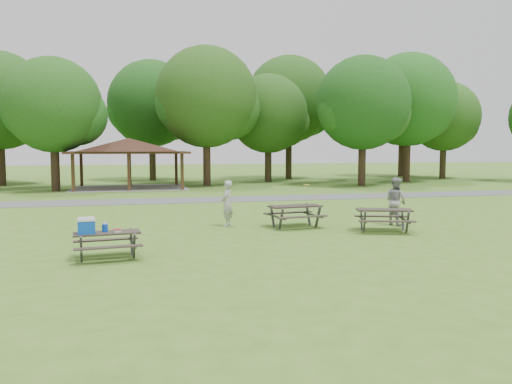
% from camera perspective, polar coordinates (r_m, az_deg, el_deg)
% --- Properties ---
extents(ground, '(160.00, 160.00, 0.00)m').
position_cam_1_polar(ground, '(15.35, -0.15, -6.19)').
color(ground, '#426D1F').
rests_on(ground, ground).
extents(asphalt_path, '(120.00, 3.20, 0.02)m').
position_cam_1_polar(asphalt_path, '(29.01, -6.54, -0.90)').
color(asphalt_path, '#4F4F52').
rests_on(asphalt_path, ground).
extents(pavilion, '(8.60, 7.01, 3.76)m').
position_cam_1_polar(pavilion, '(38.65, -14.33, 4.97)').
color(pavilion, '#392514').
rests_on(pavilion, ground).
extents(tree_row_c, '(8.19, 7.80, 10.67)m').
position_cam_1_polar(tree_row_c, '(45.04, -27.19, 8.99)').
color(tree_row_c, black).
rests_on(tree_row_c, ground).
extents(tree_row_d, '(6.93, 6.60, 9.27)m').
position_cam_1_polar(tree_row_d, '(37.67, -22.04, 8.89)').
color(tree_row_d, black).
rests_on(tree_row_d, ground).
extents(tree_row_e, '(8.40, 8.00, 11.02)m').
position_cam_1_polar(tree_row_e, '(40.24, -5.56, 10.40)').
color(tree_row_e, '#301F15').
rests_on(tree_row_e, ground).
extents(tree_row_f, '(7.35, 7.00, 9.55)m').
position_cam_1_polar(tree_row_f, '(44.79, 1.51, 8.66)').
color(tree_row_f, black).
rests_on(tree_row_f, ground).
extents(tree_row_g, '(7.77, 7.40, 10.25)m').
position_cam_1_polar(tree_row_g, '(40.80, 12.23, 9.60)').
color(tree_row_g, black).
rests_on(tree_row_g, ground).
extents(tree_row_h, '(8.61, 8.20, 11.37)m').
position_cam_1_polar(tree_row_h, '(46.76, 17.10, 9.75)').
color(tree_row_h, '#311F16').
rests_on(tree_row_h, ground).
extents(tree_row_i, '(7.14, 6.80, 9.52)m').
position_cam_1_polar(tree_row_i, '(52.82, 20.77, 7.86)').
color(tree_row_i, '#302315').
rests_on(tree_row_i, ground).
extents(tree_deep_b, '(8.40, 8.00, 11.13)m').
position_cam_1_polar(tree_deep_b, '(47.86, -11.73, 9.58)').
color(tree_deep_b, '#2E2214').
rests_on(tree_deep_b, ground).
extents(tree_deep_c, '(8.82, 8.40, 11.90)m').
position_cam_1_polar(tree_deep_c, '(49.10, 3.90, 10.21)').
color(tree_deep_c, black).
rests_on(tree_deep_c, ground).
extents(tree_deep_d, '(8.40, 8.00, 11.27)m').
position_cam_1_polar(tree_deep_d, '(55.65, 16.46, 8.97)').
color(tree_deep_d, '#301D15').
rests_on(tree_deep_d, ground).
extents(picnic_table_near, '(1.88, 1.58, 1.21)m').
position_cam_1_polar(picnic_table_near, '(14.03, -17.34, -4.60)').
color(picnic_table_near, '#2E2721').
rests_on(picnic_table_near, ground).
extents(picnic_table_middle, '(2.15, 1.82, 0.86)m').
position_cam_1_polar(picnic_table_middle, '(18.93, 4.49, -2.14)').
color(picnic_table_middle, black).
rests_on(picnic_table_middle, ground).
extents(picnic_table_far, '(2.31, 2.06, 0.84)m').
position_cam_1_polar(picnic_table_far, '(18.44, 14.42, -2.51)').
color(picnic_table_far, '#2B251F').
rests_on(picnic_table_far, ground).
extents(frisbee_in_flight, '(0.28, 0.28, 0.02)m').
position_cam_1_polar(frisbee_in_flight, '(19.24, 5.79, 0.85)').
color(frisbee_in_flight, yellow).
rests_on(frisbee_in_flight, ground).
extents(frisbee_thrower, '(0.64, 0.76, 1.76)m').
position_cam_1_polar(frisbee_thrower, '(19.08, -3.35, -1.32)').
color(frisbee_thrower, '#9F9FA1').
rests_on(frisbee_thrower, ground).
extents(frisbee_catcher, '(0.92, 1.06, 1.87)m').
position_cam_1_polar(frisbee_catcher, '(20.13, 15.68, -1.02)').
color(frisbee_catcher, gray).
rests_on(frisbee_catcher, ground).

